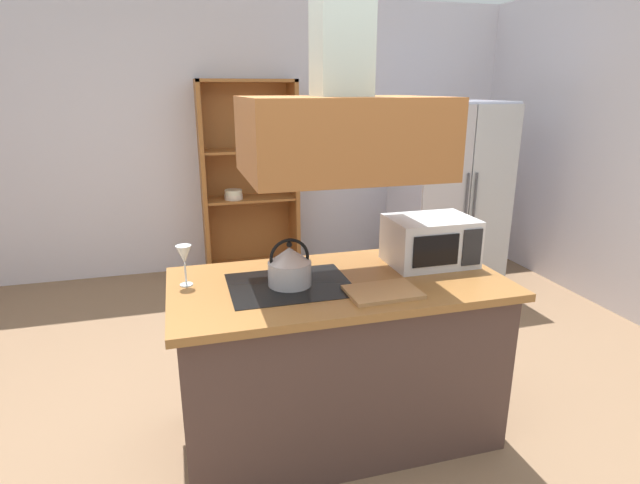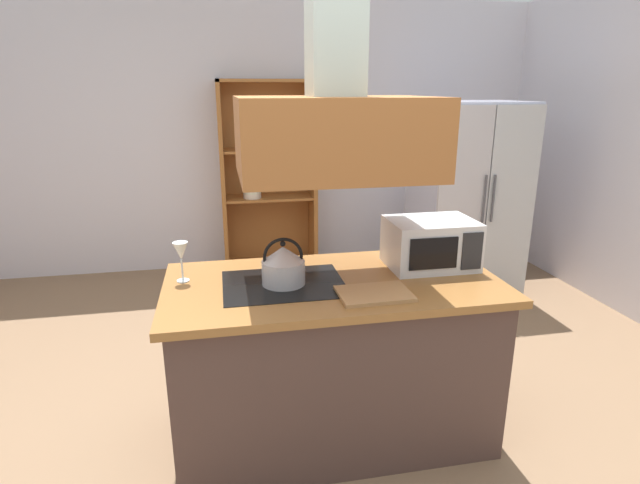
# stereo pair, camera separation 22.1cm
# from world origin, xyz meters

# --- Properties ---
(ground_plane) EXTENTS (7.80, 7.80, 0.00)m
(ground_plane) POSITION_xyz_m (0.00, 0.00, 0.00)
(ground_plane) COLOR #87674A
(wall_back) EXTENTS (6.00, 0.12, 2.70)m
(wall_back) POSITION_xyz_m (0.00, 3.00, 1.35)
(wall_back) COLOR silver
(wall_back) RESTS_ON ground
(kitchen_island) EXTENTS (1.69, 0.86, 0.90)m
(kitchen_island) POSITION_xyz_m (0.19, 0.01, 0.45)
(kitchen_island) COLOR #4C3630
(kitchen_island) RESTS_ON ground
(range_hood) EXTENTS (0.90, 0.70, 1.26)m
(range_hood) POSITION_xyz_m (0.19, 0.01, 1.74)
(range_hood) COLOR #A7612E
(refrigerator) EXTENTS (0.90, 0.77, 1.73)m
(refrigerator) POSITION_xyz_m (1.85, 1.85, 0.86)
(refrigerator) COLOR #AEB0C7
(refrigerator) RESTS_ON ground
(dish_cabinet) EXTENTS (0.95, 0.40, 1.92)m
(dish_cabinet) POSITION_xyz_m (0.13, 2.78, 0.86)
(dish_cabinet) COLOR #9C5D29
(dish_cabinet) RESTS_ON ground
(kettle) EXTENTS (0.21, 0.21, 0.24)m
(kettle) POSITION_xyz_m (-0.06, 0.01, 1.00)
(kettle) COLOR #B4B1B5
(kettle) RESTS_ON kitchen_island
(cutting_board) EXTENTS (0.35, 0.25, 0.02)m
(cutting_board) POSITION_xyz_m (0.34, -0.22, 0.91)
(cutting_board) COLOR #B3804E
(cutting_board) RESTS_ON kitchen_island
(microwave) EXTENTS (0.46, 0.35, 0.26)m
(microwave) POSITION_xyz_m (0.76, 0.13, 1.03)
(microwave) COLOR silver
(microwave) RESTS_ON kitchen_island
(wine_glass_on_counter) EXTENTS (0.08, 0.08, 0.21)m
(wine_glass_on_counter) POSITION_xyz_m (-0.55, 0.15, 1.05)
(wine_glass_on_counter) COLOR silver
(wine_glass_on_counter) RESTS_ON kitchen_island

